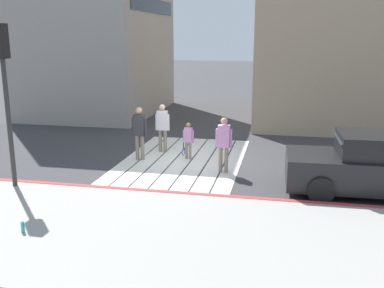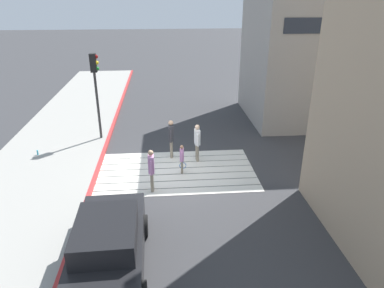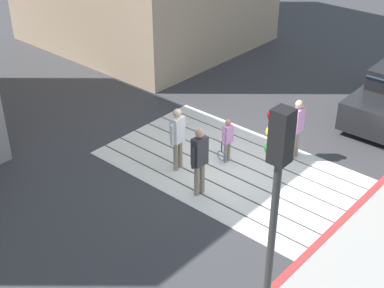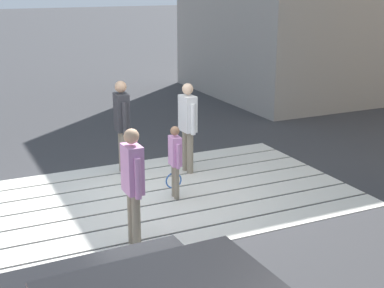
% 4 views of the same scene
% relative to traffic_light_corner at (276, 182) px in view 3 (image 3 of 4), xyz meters
% --- Properties ---
extents(ground_plane, '(120.00, 120.00, 0.00)m').
position_rel_traffic_light_corner_xyz_m(ground_plane, '(3.58, -3.68, -3.04)').
color(ground_plane, '#38383A').
extents(crosswalk_stripes, '(6.40, 3.80, 0.01)m').
position_rel_traffic_light_corner_xyz_m(crosswalk_stripes, '(3.58, -3.68, -3.03)').
color(crosswalk_stripes, silver).
rests_on(crosswalk_stripes, ground).
extents(curb_painted, '(0.16, 40.00, 0.13)m').
position_rel_traffic_light_corner_xyz_m(curb_painted, '(0.33, -3.68, -2.97)').
color(curb_painted, '#BC3333').
rests_on(curb_painted, ground).
extents(traffic_light_corner, '(0.39, 0.28, 4.24)m').
position_rel_traffic_light_corner_xyz_m(traffic_light_corner, '(0.00, 0.00, 0.00)').
color(traffic_light_corner, '#2D2D2D').
rests_on(traffic_light_corner, ground).
extents(pedestrian_adult_lead, '(0.21, 0.49, 1.65)m').
position_rel_traffic_light_corner_xyz_m(pedestrian_adult_lead, '(2.62, -5.15, -2.08)').
color(pedestrian_adult_lead, gray).
rests_on(pedestrian_adult_lead, ground).
extents(pedestrian_adult_trailing, '(0.24, 0.49, 1.68)m').
position_rel_traffic_light_corner_xyz_m(pedestrian_adult_trailing, '(4.52, -2.76, -2.06)').
color(pedestrian_adult_trailing, gray).
rests_on(pedestrian_adult_trailing, ground).
extents(pedestrian_adult_side, '(0.25, 0.51, 1.74)m').
position_rel_traffic_light_corner_xyz_m(pedestrian_adult_side, '(3.42, -2.30, -2.02)').
color(pedestrian_adult_side, gray).
rests_on(pedestrian_adult_side, ground).
extents(pedestrian_child_with_racket, '(0.29, 0.38, 1.23)m').
position_rel_traffic_light_corner_xyz_m(pedestrian_child_with_racket, '(3.80, -3.82, -2.35)').
color(pedestrian_child_with_racket, gray).
rests_on(pedestrian_child_with_racket, ground).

